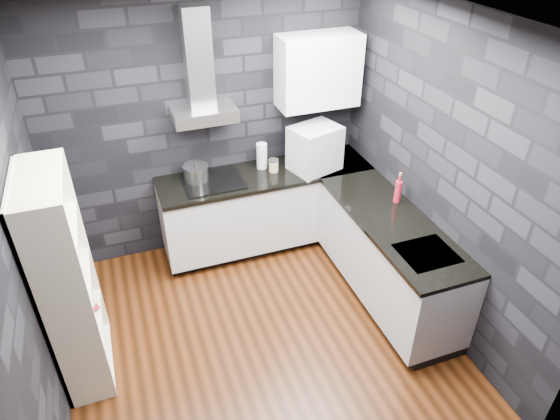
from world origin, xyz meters
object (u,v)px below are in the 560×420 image
pot (196,173)px  fruit_bowl (67,292)px  appliance_garage (315,149)px  glass_vase (262,156)px  storage_jar (274,166)px  utensil_crock (299,159)px  bookshelf (68,283)px  red_bottle (398,192)px

pot → fruit_bowl: bearing=-132.9°
appliance_garage → fruit_bowl: 2.69m
pot → glass_vase: 0.70m
pot → storage_jar: bearing=-5.8°
utensil_crock → fruit_bowl: bearing=-150.9°
storage_jar → pot: bearing=174.2°
bookshelf → fruit_bowl: bookshelf is taller
storage_jar → fruit_bowl: size_ratio=0.59×
appliance_garage → glass_vase: bearing=141.6°
red_bottle → storage_jar: bearing=133.1°
appliance_garage → red_bottle: 0.98m
red_bottle → bookshelf: size_ratio=0.12×
storage_jar → fruit_bowl: (-2.01, -1.24, -0.02)m
utensil_crock → red_bottle: size_ratio=0.63×
pot → appliance_garage: bearing=-7.9°
pot → red_bottle: bearing=-31.5°
appliance_garage → bookshelf: (-2.42, -1.01, -0.22)m
utensil_crock → appliance_garage: (0.12, -0.13, 0.16)m
bookshelf → utensil_crock: bearing=40.6°
pot → bookshelf: bookshelf is taller
red_bottle → fruit_bowl: bearing=-174.1°
appliance_garage → bookshelf: bookshelf is taller
glass_vase → bookshelf: (-1.92, -1.21, -0.13)m
glass_vase → appliance_garage: bearing=-22.0°
storage_jar → red_bottle: red_bottle is taller
pot → storage_jar: (0.78, -0.08, -0.02)m
storage_jar → appliance_garage: size_ratio=0.25×
storage_jar → utensil_crock: (0.30, 0.04, 0.01)m
storage_jar → bookshelf: bookshelf is taller
storage_jar → red_bottle: bearing=-46.9°
glass_vase → bookshelf: bookshelf is taller
pot → fruit_bowl: (-1.23, -1.32, -0.05)m
utensil_crock → appliance_garage: 0.24m
storage_jar → fruit_bowl: storage_jar is taller
red_bottle → fruit_bowl: 2.91m
storage_jar → appliance_garage: bearing=-11.9°
storage_jar → utensil_crock: bearing=8.4°
bookshelf → storage_jar: bearing=42.9°
red_bottle → fruit_bowl: red_bottle is taller
pot → storage_jar: size_ratio=2.02×
glass_vase → utensil_crock: glass_vase is taller
pot → glass_vase: size_ratio=0.88×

